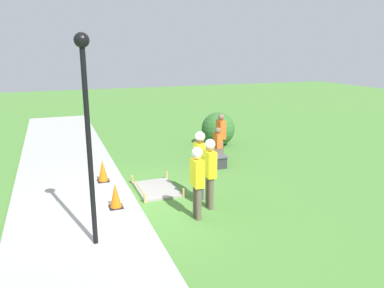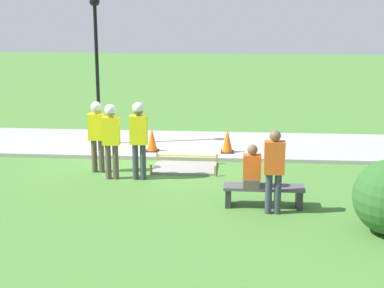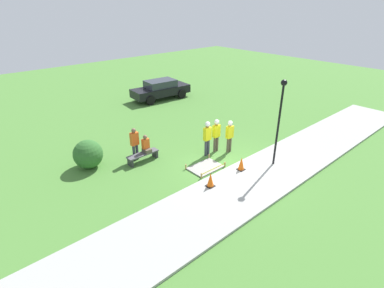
# 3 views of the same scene
# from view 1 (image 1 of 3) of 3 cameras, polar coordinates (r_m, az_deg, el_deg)

# --- Properties ---
(ground_plane) EXTENTS (60.00, 60.00, 0.00)m
(ground_plane) POSITION_cam_1_polar(r_m,az_deg,el_deg) (9.84, -8.14, -9.49)
(ground_plane) COLOR #477A33
(sidewalk) EXTENTS (28.00, 3.09, 0.10)m
(sidewalk) POSITION_cam_1_polar(r_m,az_deg,el_deg) (9.64, -17.28, -10.20)
(sidewalk) COLOR #9E9E99
(sidewalk) RESTS_ON ground_plane
(wet_concrete_patch) EXTENTS (1.61, 1.14, 0.26)m
(wet_concrete_patch) POSITION_cam_1_polar(r_m,az_deg,el_deg) (10.87, -5.40, -6.85)
(wet_concrete_patch) COLOR gray
(wet_concrete_patch) RESTS_ON ground_plane
(traffic_cone_near_patch) EXTENTS (0.34, 0.34, 0.65)m
(traffic_cone_near_patch) POSITION_cam_1_polar(r_m,az_deg,el_deg) (11.46, -13.43, -4.01)
(traffic_cone_near_patch) COLOR black
(traffic_cone_near_patch) RESTS_ON sidewalk
(traffic_cone_far_patch) EXTENTS (0.34, 0.34, 0.64)m
(traffic_cone_far_patch) POSITION_cam_1_polar(r_m,az_deg,el_deg) (9.54, -11.59, -7.71)
(traffic_cone_far_patch) COLOR black
(traffic_cone_far_patch) RESTS_ON sidewalk
(park_bench) EXTENTS (1.65, 0.44, 0.44)m
(park_bench) POSITION_cam_1_polar(r_m,az_deg,el_deg) (13.27, 3.14, -1.60)
(park_bench) COLOR #2D2D33
(park_bench) RESTS_ON ground_plane
(person_seated_on_bench) EXTENTS (0.36, 0.44, 0.89)m
(person_seated_on_bench) POSITION_cam_1_polar(r_m,az_deg,el_deg) (12.94, 3.83, 0.17)
(person_seated_on_bench) COLOR brown
(person_seated_on_bench) RESTS_ON park_bench
(worker_supervisor) EXTENTS (0.40, 0.27, 1.86)m
(worker_supervisor) POSITION_cam_1_polar(r_m,az_deg,el_deg) (9.90, 1.21, -2.25)
(worker_supervisor) COLOR #383D47
(worker_supervisor) RESTS_ON ground_plane
(worker_assistant) EXTENTS (0.40, 0.26, 1.77)m
(worker_assistant) POSITION_cam_1_polar(r_m,az_deg,el_deg) (8.75, 0.80, -4.99)
(worker_assistant) COLOR brown
(worker_assistant) RESTS_ON ground_plane
(worker_trainee) EXTENTS (0.40, 0.26, 1.80)m
(worker_trainee) POSITION_cam_1_polar(r_m,az_deg,el_deg) (9.33, 2.72, -3.58)
(worker_trainee) COLOR brown
(worker_trainee) RESTS_ON ground_plane
(bystander_in_orange_shirt) EXTENTS (0.40, 0.22, 1.71)m
(bystander_in_orange_shirt) POSITION_cam_1_polar(r_m,az_deg,el_deg) (13.41, 4.42, 1.45)
(bystander_in_orange_shirt) COLOR #383D47
(bystander_in_orange_shirt) RESTS_ON ground_plane
(lamppost_near) EXTENTS (0.28, 0.28, 4.13)m
(lamppost_near) POSITION_cam_1_polar(r_m,az_deg,el_deg) (7.27, -15.75, 4.60)
(lamppost_near) COLOR black
(lamppost_near) RESTS_ON sidewalk
(shrub_rounded_near) EXTENTS (1.39, 1.39, 1.39)m
(shrub_rounded_near) POSITION_cam_1_polar(r_m,az_deg,el_deg) (15.66, 4.00, 2.29)
(shrub_rounded_near) COLOR #2D6028
(shrub_rounded_near) RESTS_ON ground_plane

